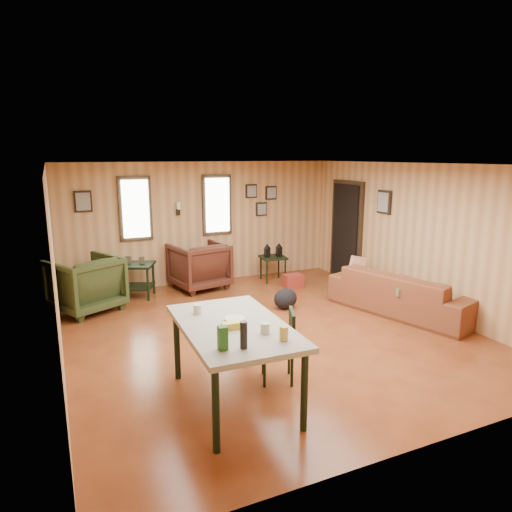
{
  "coord_description": "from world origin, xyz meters",
  "views": [
    {
      "loc": [
        -2.72,
        -5.65,
        2.52
      ],
      "look_at": [
        0.0,
        0.4,
        1.05
      ],
      "focal_mm": 32.0,
      "sensor_mm": 36.0,
      "label": 1
    }
  ],
  "objects_px": {
    "recliner_brown": "(199,263)",
    "side_table": "(273,255)",
    "dining_table": "(234,332)",
    "sofa": "(403,285)",
    "end_table": "(136,274)",
    "recliner_green": "(85,282)"
  },
  "relations": [
    {
      "from": "recliner_green",
      "to": "recliner_brown",
      "type": "bearing_deg",
      "value": 166.21
    },
    {
      "from": "sofa",
      "to": "end_table",
      "type": "bearing_deg",
      "value": 38.63
    },
    {
      "from": "side_table",
      "to": "dining_table",
      "type": "bearing_deg",
      "value": -121.12
    },
    {
      "from": "sofa",
      "to": "recliner_green",
      "type": "height_order",
      "value": "recliner_green"
    },
    {
      "from": "recliner_brown",
      "to": "end_table",
      "type": "distance_m",
      "value": 1.2
    },
    {
      "from": "dining_table",
      "to": "end_table",
      "type": "bearing_deg",
      "value": 95.52
    },
    {
      "from": "sofa",
      "to": "recliner_brown",
      "type": "xyz_separation_m",
      "value": [
        -2.59,
        2.72,
        0.03
      ]
    },
    {
      "from": "recliner_green",
      "to": "side_table",
      "type": "bearing_deg",
      "value": 158.91
    },
    {
      "from": "recliner_brown",
      "to": "end_table",
      "type": "xyz_separation_m",
      "value": [
        -1.2,
        -0.09,
        -0.06
      ]
    },
    {
      "from": "dining_table",
      "to": "sofa",
      "type": "bearing_deg",
      "value": 24.2
    },
    {
      "from": "recliner_brown",
      "to": "dining_table",
      "type": "bearing_deg",
      "value": 65.89
    },
    {
      "from": "sofa",
      "to": "recliner_brown",
      "type": "bearing_deg",
      "value": 27.03
    },
    {
      "from": "recliner_green",
      "to": "dining_table",
      "type": "relative_size",
      "value": 0.59
    },
    {
      "from": "sofa",
      "to": "dining_table",
      "type": "height_order",
      "value": "dining_table"
    },
    {
      "from": "end_table",
      "to": "dining_table",
      "type": "distance_m",
      "value": 4.11
    },
    {
      "from": "side_table",
      "to": "sofa",
      "type": "bearing_deg",
      "value": -68.04
    },
    {
      "from": "recliner_brown",
      "to": "dining_table",
      "type": "height_order",
      "value": "dining_table"
    },
    {
      "from": "end_table",
      "to": "sofa",
      "type": "bearing_deg",
      "value": -34.76
    },
    {
      "from": "recliner_brown",
      "to": "side_table",
      "type": "xyz_separation_m",
      "value": [
        1.54,
        -0.1,
        0.04
      ]
    },
    {
      "from": "end_table",
      "to": "side_table",
      "type": "bearing_deg",
      "value": -0.26
    },
    {
      "from": "side_table",
      "to": "dining_table",
      "type": "height_order",
      "value": "dining_table"
    },
    {
      "from": "recliner_green",
      "to": "end_table",
      "type": "height_order",
      "value": "recliner_green"
    }
  ]
}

